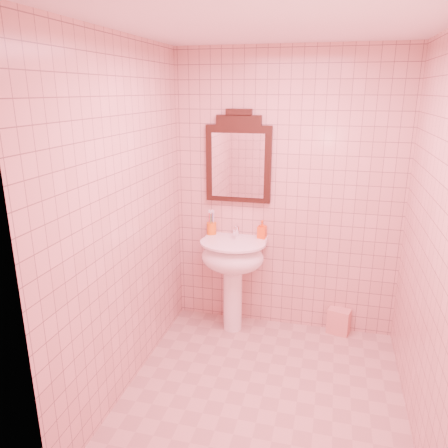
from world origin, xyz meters
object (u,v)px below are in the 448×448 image
(mirror, at_px, (238,160))
(towel, at_px, (339,321))
(soap_dispenser, at_px, (262,229))
(pedestal_sink, at_px, (233,263))
(toothbrush_cup, at_px, (211,228))

(mirror, xyz_separation_m, towel, (0.96, -0.03, -1.44))
(mirror, xyz_separation_m, soap_dispenser, (0.23, -0.04, -0.61))
(pedestal_sink, relative_size, soap_dispenser, 5.29)
(toothbrush_cup, distance_m, soap_dispenser, 0.47)
(pedestal_sink, height_order, soap_dispenser, soap_dispenser)
(pedestal_sink, distance_m, mirror, 0.92)
(soap_dispenser, xyz_separation_m, towel, (0.73, 0.00, -0.83))
(soap_dispenser, relative_size, towel, 0.70)
(mirror, relative_size, towel, 3.45)
(toothbrush_cup, xyz_separation_m, soap_dispenser, (0.47, 0.00, 0.02))
(soap_dispenser, bearing_deg, towel, 6.46)
(toothbrush_cup, height_order, soap_dispenser, toothbrush_cup)
(toothbrush_cup, relative_size, towel, 0.87)
(pedestal_sink, bearing_deg, towel, 9.96)
(towel, bearing_deg, pedestal_sink, -170.04)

